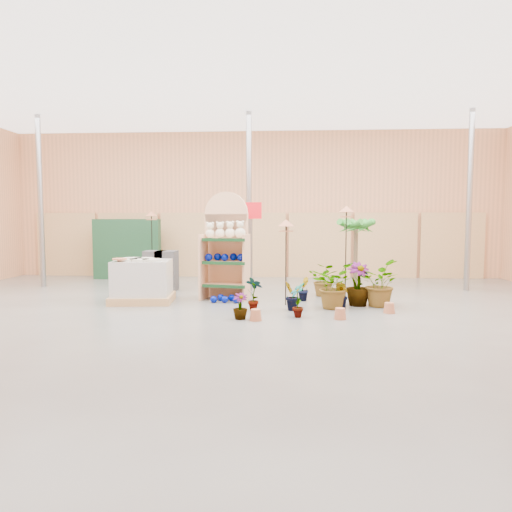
{
  "coord_description": "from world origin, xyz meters",
  "views": [
    {
      "loc": [
        0.88,
        -8.2,
        1.76
      ],
      "look_at": [
        0.3,
        1.5,
        1.0
      ],
      "focal_mm": 32.0,
      "sensor_mm": 36.0,
      "label": 1
    }
  ],
  "objects": [
    {
      "name": "potted_plant_3",
      "position": [
        2.43,
        1.25,
        0.45
      ],
      "size": [
        0.64,
        0.64,
        0.9
      ],
      "primitive_type": "imported",
      "rotation": [
        0.0,
        0.0,
        0.33
      ],
      "color": "#2A8026",
      "rests_on": "ground"
    },
    {
      "name": "potted_plant_6",
      "position": [
        1.85,
        2.41,
        0.38
      ],
      "size": [
        0.89,
        0.86,
        0.77
      ],
      "primitive_type": "imported",
      "rotation": [
        0.0,
        0.0,
        5.77
      ],
      "color": "#2A8026",
      "rests_on": "ground"
    },
    {
      "name": "room",
      "position": [
        0.0,
        0.91,
        2.21
      ],
      "size": [
        15.2,
        12.1,
        4.7
      ],
      "color": "#595956",
      "rests_on": "ground"
    },
    {
      "name": "potted_plant_0",
      "position": [
        0.31,
        0.58,
        0.34
      ],
      "size": [
        0.43,
        0.39,
        0.67
      ],
      "primitive_type": "imported",
      "rotation": [
        0.0,
        0.0,
        2.6
      ],
      "color": "#2A8026",
      "rests_on": "ground"
    },
    {
      "name": "bird_table_back",
      "position": [
        -2.77,
        4.28,
        1.88
      ],
      "size": [
        0.34,
        0.34,
        2.02
      ],
      "color": "black",
      "rests_on": "ground"
    },
    {
      "name": "trellis_stock",
      "position": [
        -3.8,
        5.2,
        0.9
      ],
      "size": [
        2.0,
        0.3,
        1.8
      ],
      "primitive_type": "cube",
      "color": "#183E24",
      "rests_on": "ground"
    },
    {
      "name": "gazing_balls_shelf",
      "position": [
        -0.41,
        1.84,
        0.94
      ],
      "size": [
        0.88,
        0.3,
        0.17
      ],
      "color": "#000E8D",
      "rests_on": "display_shelf"
    },
    {
      "name": "charcoal_planters",
      "position": [
        -2.19,
        3.04,
        0.5
      ],
      "size": [
        0.8,
        0.5,
        1.0
      ],
      "color": "#333334",
      "rests_on": "ground"
    },
    {
      "name": "bird_table_front",
      "position": [
        0.94,
        1.21,
        1.65
      ],
      "size": [
        0.34,
        0.34,
        1.78
      ],
      "color": "black",
      "rests_on": "ground"
    },
    {
      "name": "potted_plant_10",
      "position": [
        2.83,
        1.2,
        0.47
      ],
      "size": [
        0.83,
        0.93,
        0.95
      ],
      "primitive_type": "imported",
      "rotation": [
        0.0,
        0.0,
        1.47
      ],
      "color": "#2A8026",
      "rests_on": "ground"
    },
    {
      "name": "potted_plant_2",
      "position": [
        1.87,
        0.92,
        0.46
      ],
      "size": [
        1.01,
        1.06,
        0.92
      ],
      "primitive_type": "imported",
      "rotation": [
        0.0,
        0.0,
        1.1
      ],
      "color": "#2A8026",
      "rests_on": "ground"
    },
    {
      "name": "potted_plant_4",
      "position": [
        2.63,
        2.26,
        0.39
      ],
      "size": [
        0.47,
        0.5,
        0.79
      ],
      "primitive_type": "imported",
      "rotation": [
        0.0,
        0.0,
        2.2
      ],
      "color": "#2A8026",
      "rests_on": "ground"
    },
    {
      "name": "potted_plant_8",
      "position": [
        1.14,
        0.03,
        0.32
      ],
      "size": [
        0.31,
        0.38,
        0.63
      ],
      "primitive_type": "imported",
      "rotation": [
        0.0,
        0.0,
        5.0
      ],
      "color": "#2A8026",
      "rests_on": "ground"
    },
    {
      "name": "gazing_balls_floor",
      "position": [
        -0.36,
        1.46,
        0.07
      ],
      "size": [
        0.63,
        0.39,
        0.15
      ],
      "color": "#000E8D",
      "rests_on": "ground"
    },
    {
      "name": "offer_sign",
      "position": [
        0.1,
        2.98,
        1.57
      ],
      "size": [
        0.5,
        0.08,
        2.2
      ],
      "color": "gray",
      "rests_on": "ground"
    },
    {
      "name": "palm",
      "position": [
        2.63,
        2.89,
        1.64
      ],
      "size": [
        0.7,
        0.7,
        1.9
      ],
      "color": "brown",
      "rests_on": "ground"
    },
    {
      "name": "pallet_stack",
      "position": [
        -2.14,
        1.37,
        0.46
      ],
      "size": [
        1.38,
        1.19,
        0.95
      ],
      "rotation": [
        0.0,
        0.0,
        0.1
      ],
      "color": "tan",
      "rests_on": "ground"
    },
    {
      "name": "bird_table_right",
      "position": [
        2.27,
        1.96,
        1.94
      ],
      "size": [
        0.34,
        0.34,
        2.08
      ],
      "color": "black",
      "rests_on": "ground"
    },
    {
      "name": "teddy_bears",
      "position": [
        -0.38,
        1.88,
        1.52
      ],
      "size": [
        0.89,
        0.24,
        0.38
      ],
      "color": "beige",
      "rests_on": "display_shelf"
    },
    {
      "name": "potted_plant_7",
      "position": [
        0.12,
        -0.21,
        0.23
      ],
      "size": [
        0.27,
        0.27,
        0.47
      ],
      "primitive_type": "imported",
      "rotation": [
        0.0,
        0.0,
        0.03
      ],
      "color": "#2A8026",
      "rests_on": "ground"
    },
    {
      "name": "potted_plant_9",
      "position": [
        2.05,
        0.86,
        0.27
      ],
      "size": [
        0.33,
        0.36,
        0.55
      ],
      "primitive_type": "imported",
      "rotation": [
        0.0,
        0.0,
        5.04
      ],
      "color": "#2A8026",
      "rests_on": "ground"
    },
    {
      "name": "display_shelf",
      "position": [
        -0.41,
        1.99,
        1.1
      ],
      "size": [
        1.1,
        0.8,
        2.41
      ],
      "rotation": [
        0.0,
        0.0,
        -0.17
      ],
      "color": "tan",
      "rests_on": "ground"
    },
    {
      "name": "potted_plant_1",
      "position": [
        1.05,
        0.62,
        0.29
      ],
      "size": [
        0.34,
        0.38,
        0.58
      ],
      "primitive_type": "imported",
      "rotation": [
        0.0,
        0.0,
        4.39
      ],
      "color": "#2A8026",
      "rests_on": "ground"
    },
    {
      "name": "potted_plant_5",
      "position": [
        1.32,
        1.76,
        0.26
      ],
      "size": [
        0.27,
        0.32,
        0.52
      ],
      "primitive_type": "imported",
      "rotation": [
        0.0,
        0.0,
        1.43
      ],
      "color": "#2A8026",
      "rests_on": "ground"
    }
  ]
}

